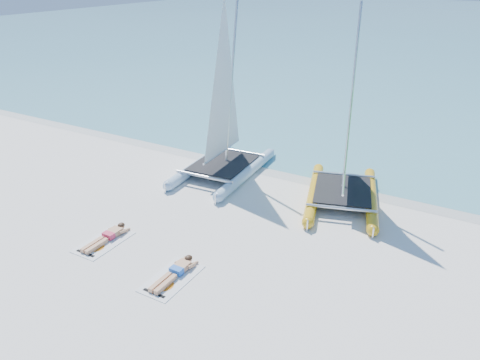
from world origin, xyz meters
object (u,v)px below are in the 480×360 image
at_px(catamaran_blue, 224,121).
at_px(towel_a, 104,242).
at_px(catamaran_yellow, 348,139).
at_px(sunbather_b, 176,272).
at_px(towel_b, 172,278).
at_px(sunbather_a, 108,236).

xyz_separation_m(catamaran_blue, towel_a, (-0.41, -6.49, -2.19)).
bearing_deg(catamaran_yellow, sunbather_b, -125.14).
bearing_deg(towel_a, towel_b, -8.37).
bearing_deg(sunbather_b, catamaran_yellow, 71.76).
relative_size(catamaran_blue, sunbather_b, 4.27).
bearing_deg(catamaran_blue, towel_a, -97.39).
bearing_deg(sunbather_b, towel_a, 175.28).
distance_m(catamaran_yellow, towel_b, 8.05).
relative_size(catamaran_yellow, towel_a, 3.78).
bearing_deg(catamaran_yellow, catamaran_blue, 168.24).
relative_size(catamaran_blue, towel_b, 3.98).
relative_size(sunbather_a, towel_b, 0.93).
relative_size(catamaran_yellow, sunbather_a, 4.05).
bearing_deg(towel_b, towel_a, 171.63).
height_order(sunbather_a, towel_b, sunbather_a).
xyz_separation_m(towel_a, sunbather_b, (2.97, -0.25, 0.11)).
xyz_separation_m(catamaran_blue, sunbather_a, (-0.41, -6.30, -2.08)).
relative_size(towel_a, sunbather_a, 1.07).
distance_m(towel_b, sunbather_b, 0.22).
relative_size(towel_b, sunbather_b, 1.07).
bearing_deg(catamaran_blue, towel_b, -73.48).
distance_m(catamaran_yellow, towel_a, 9.02).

